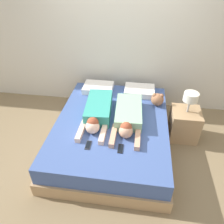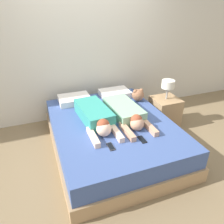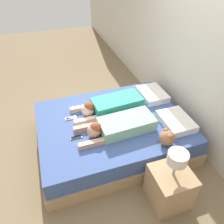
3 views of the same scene
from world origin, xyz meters
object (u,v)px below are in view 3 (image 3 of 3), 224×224
at_px(person_right, 119,125).
at_px(person_left, 110,105).
at_px(pillow_head_right, 176,121).
at_px(bed, 112,132).
at_px(cell_phone_right, 76,137).
at_px(nightstand, 170,185).
at_px(cell_phone_left, 71,118).
at_px(plush_toy, 167,138).
at_px(pillow_head_left, 152,94).

bearing_deg(person_right, person_left, 176.65).
height_order(pillow_head_right, person_right, person_right).
relative_size(bed, cell_phone_right, 13.57).
bearing_deg(cell_phone_right, nightstand, 43.83).
xyz_separation_m(pillow_head_right, person_left, (-0.59, -0.78, 0.05)).
distance_m(cell_phone_left, nightstand, 1.63).
bearing_deg(nightstand, cell_phone_left, -146.53).
height_order(cell_phone_left, nightstand, nightstand).
bearing_deg(cell_phone_left, nightstand, 33.47).
relative_size(pillow_head_right, cell_phone_left, 3.24).
relative_size(person_right, cell_phone_right, 6.84).
relative_size(bed, plush_toy, 10.19).
xyz_separation_m(pillow_head_right, nightstand, (0.76, -0.50, -0.23)).
distance_m(pillow_head_left, plush_toy, 1.08).
distance_m(person_left, plush_toy, 1.00).
relative_size(cell_phone_right, nightstand, 0.19).
bearing_deg(pillow_head_left, person_left, -79.59).
relative_size(person_right, nightstand, 1.32).
height_order(bed, person_left, person_left).
xyz_separation_m(bed, pillow_head_left, (-0.37, 0.83, 0.29)).
bearing_deg(person_right, pillow_head_left, 126.77).
bearing_deg(plush_toy, person_left, -152.93).
bearing_deg(nightstand, plush_toy, 158.95).
relative_size(person_right, cell_phone_left, 6.84).
bearing_deg(pillow_head_right, nightstand, -33.38).
xyz_separation_m(pillow_head_left, plush_toy, (1.03, -0.32, 0.06)).
height_order(cell_phone_left, plush_toy, plush_toy).
distance_m(pillow_head_right, cell_phone_right, 1.40).
bearing_deg(person_right, plush_toy, 48.09).
distance_m(bed, cell_phone_right, 0.64).
bearing_deg(person_right, pillow_head_right, 80.50).
xyz_separation_m(bed, plush_toy, (0.66, 0.51, 0.34)).
xyz_separation_m(person_right, plush_toy, (0.43, 0.48, 0.02)).
relative_size(cell_phone_left, nightstand, 0.19).
height_order(person_right, cell_phone_right, person_right).
height_order(pillow_head_right, person_left, person_left).
xyz_separation_m(cell_phone_left, nightstand, (1.35, 0.89, -0.19)).
bearing_deg(pillow_head_right, pillow_head_left, 180.00).
relative_size(bed, person_left, 2.01).
bearing_deg(person_left, pillow_head_left, 100.41).
bearing_deg(pillow_head_right, person_right, -99.50).
xyz_separation_m(bed, nightstand, (1.12, 0.33, 0.05)).
xyz_separation_m(pillow_head_left, cell_phone_left, (0.14, -1.39, -0.05)).
bearing_deg(bed, person_right, 5.99).
distance_m(pillow_head_left, cell_phone_right, 1.50).
distance_m(bed, pillow_head_right, 0.95).
distance_m(pillow_head_left, cell_phone_left, 1.40).
xyz_separation_m(bed, pillow_head_right, (0.37, 0.83, 0.29)).
xyz_separation_m(pillow_head_right, plush_toy, (0.30, -0.32, 0.06)).
distance_m(pillow_head_right, plush_toy, 0.44).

